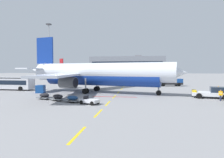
# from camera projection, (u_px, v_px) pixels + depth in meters

# --- Properties ---
(ground) EXTENTS (400.00, 400.00, 0.00)m
(ground) POSITION_uv_depth(u_px,v_px,m) (210.00, 89.00, 48.81)
(ground) COLOR gray
(apron_paint_markings) EXTENTS (8.00, 93.68, 0.01)m
(apron_paint_markings) POSITION_uv_depth(u_px,v_px,m) (122.00, 88.00, 49.63)
(apron_paint_markings) COLOR yellow
(apron_paint_markings) RESTS_ON ground
(airliner_foreground) EXTENTS (34.58, 33.81, 12.20)m
(airliner_foreground) POSITION_uv_depth(u_px,v_px,m) (98.00, 74.00, 40.12)
(airliner_foreground) COLOR silver
(airliner_foreground) RESTS_ON ground
(pushback_tug) EXTENTS (6.46, 4.14, 2.08)m
(pushback_tug) POSITION_uv_depth(u_px,v_px,m) (213.00, 93.00, 32.66)
(pushback_tug) COLOR silver
(pushback_tug) RESTS_ON ground
(airliner_mid_left) EXTENTS (27.60, 25.46, 11.05)m
(airliner_mid_left) POSITION_uv_depth(u_px,v_px,m) (53.00, 72.00, 119.45)
(airliner_mid_left) COLOR silver
(airliner_mid_left) RESTS_ON ground
(apron_shuttle_bus) EXTENTS (12.13, 3.42, 3.00)m
(apron_shuttle_bus) POSITION_uv_depth(u_px,v_px,m) (9.00, 83.00, 45.73)
(apron_shuttle_bus) COLOR silver
(apron_shuttle_bus) RESTS_ON ground
(catering_truck) EXTENTS (7.29, 3.51, 3.14)m
(catering_truck) POSITION_uv_depth(u_px,v_px,m) (169.00, 80.00, 56.49)
(catering_truck) COLOR black
(catering_truck) RESTS_ON ground
(baggage_train) EXTENTS (11.33, 5.62, 1.14)m
(baggage_train) POSITION_uv_depth(u_px,v_px,m) (65.00, 98.00, 29.24)
(baggage_train) COLOR silver
(baggage_train) RESTS_ON ground
(ground_crew_worker) EXTENTS (0.52, 0.57, 1.73)m
(ground_crew_worker) POSITION_uv_depth(u_px,v_px,m) (221.00, 94.00, 29.74)
(ground_crew_worker) COLOR #191E38
(ground_crew_worker) RESTS_ON ground
(uld_cargo_container) EXTENTS (1.83, 1.79, 1.60)m
(uld_cargo_container) POSITION_uv_depth(u_px,v_px,m) (41.00, 89.00, 39.94)
(uld_cargo_container) COLOR #194C9E
(uld_cargo_container) RESTS_ON ground
(apron_light_mast_near) EXTENTS (1.80, 1.80, 24.73)m
(apron_light_mast_near) POSITION_uv_depth(u_px,v_px,m) (49.00, 45.00, 84.37)
(apron_light_mast_near) COLOR slate
(apron_light_mast_near) RESTS_ON ground
(terminal_satellite) EXTENTS (63.09, 21.53, 17.37)m
(terminal_satellite) POSITION_uv_depth(u_px,v_px,m) (127.00, 66.00, 169.15)
(terminal_satellite) COLOR gray
(terminal_satellite) RESTS_ON ground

